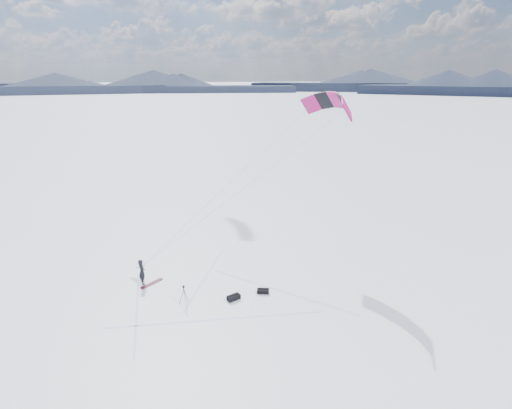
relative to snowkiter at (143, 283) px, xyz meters
name	(u,v)px	position (x,y,z in m)	size (l,w,h in m)	color
ground	(184,296)	(2.23, -2.27, 0.00)	(1800.00, 1800.00, 0.00)	white
horizon_hills	(180,241)	(2.23, -2.27, 3.61)	(704.47, 706.88, 8.81)	black
snow_tracks	(150,301)	(0.25, -2.18, 0.00)	(13.93, 9.84, 0.01)	#B1BAE0
snowkiter	(143,283)	(0.00, 0.00, 0.00)	(0.61, 0.40, 1.67)	black
snowboard	(152,283)	(0.51, -0.23, 0.02)	(1.57, 0.29, 0.04)	maroon
tripod	(184,293)	(2.14, -3.16, 0.78)	(0.58, 0.55, 1.21)	black
gear_bag_a	(234,297)	(4.94, -3.63, 0.15)	(0.84, 0.55, 0.34)	black
gear_bag_b	(263,291)	(6.82, -3.53, 0.14)	(0.79, 0.60, 0.33)	black
power_kite	(330,105)	(12.97, 0.58, 10.67)	(14.09, 5.36, 10.34)	#C7166F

